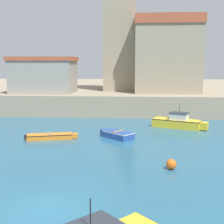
{
  "coord_description": "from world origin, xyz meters",
  "views": [
    {
      "loc": [
        3.96,
        -12.54,
        6.41
      ],
      "look_at": [
        1.82,
        15.4,
        2.0
      ],
      "focal_mm": 50.0,
      "sensor_mm": 36.0,
      "label": 1
    }
  ],
  "objects_px": {
    "dinghy_orange_1": "(51,136)",
    "mooring_buoy": "(171,164)",
    "motorboat_yellow_6": "(178,122)",
    "harbor_shed_mid_row": "(44,75)",
    "dinghy_blue_5": "(117,134)",
    "church": "(155,50)"
  },
  "relations": [
    {
      "from": "dinghy_orange_1",
      "to": "mooring_buoy",
      "type": "height_order",
      "value": "mooring_buoy"
    },
    {
      "from": "motorboat_yellow_6",
      "to": "harbor_shed_mid_row",
      "type": "xyz_separation_m",
      "value": [
        -16.24,
        8.95,
        4.33
      ]
    },
    {
      "from": "mooring_buoy",
      "to": "harbor_shed_mid_row",
      "type": "height_order",
      "value": "harbor_shed_mid_row"
    },
    {
      "from": "dinghy_blue_5",
      "to": "dinghy_orange_1",
      "type": "bearing_deg",
      "value": -170.74
    },
    {
      "from": "dinghy_orange_1",
      "to": "dinghy_blue_5",
      "type": "bearing_deg",
      "value": 9.26
    },
    {
      "from": "motorboat_yellow_6",
      "to": "harbor_shed_mid_row",
      "type": "distance_m",
      "value": 19.04
    },
    {
      "from": "harbor_shed_mid_row",
      "to": "mooring_buoy",
      "type": "bearing_deg",
      "value": -56.61
    },
    {
      "from": "dinghy_orange_1",
      "to": "church",
      "type": "distance_m",
      "value": 24.33
    },
    {
      "from": "dinghy_orange_1",
      "to": "harbor_shed_mid_row",
      "type": "relative_size",
      "value": 0.54
    },
    {
      "from": "dinghy_orange_1",
      "to": "harbor_shed_mid_row",
      "type": "height_order",
      "value": "harbor_shed_mid_row"
    },
    {
      "from": "dinghy_blue_5",
      "to": "mooring_buoy",
      "type": "height_order",
      "value": "dinghy_blue_5"
    },
    {
      "from": "harbor_shed_mid_row",
      "to": "dinghy_blue_5",
      "type": "bearing_deg",
      "value": -52.74
    },
    {
      "from": "dinghy_blue_5",
      "to": "mooring_buoy",
      "type": "relative_size",
      "value": 4.97
    },
    {
      "from": "motorboat_yellow_6",
      "to": "dinghy_orange_1",
      "type": "bearing_deg",
      "value": -153.9
    },
    {
      "from": "mooring_buoy",
      "to": "church",
      "type": "relative_size",
      "value": 0.04
    },
    {
      "from": "motorboat_yellow_6",
      "to": "harbor_shed_mid_row",
      "type": "relative_size",
      "value": 0.67
    },
    {
      "from": "motorboat_yellow_6",
      "to": "mooring_buoy",
      "type": "bearing_deg",
      "value": -99.37
    },
    {
      "from": "church",
      "to": "harbor_shed_mid_row",
      "type": "bearing_deg",
      "value": -157.22
    },
    {
      "from": "dinghy_blue_5",
      "to": "harbor_shed_mid_row",
      "type": "distance_m",
      "value": 17.75
    },
    {
      "from": "dinghy_orange_1",
      "to": "motorboat_yellow_6",
      "type": "xyz_separation_m",
      "value": [
        11.45,
        5.61,
        0.32
      ]
    },
    {
      "from": "church",
      "to": "harbor_shed_mid_row",
      "type": "xyz_separation_m",
      "value": [
        -14.68,
        -6.16,
        -3.42
      ]
    },
    {
      "from": "dinghy_orange_1",
      "to": "harbor_shed_mid_row",
      "type": "distance_m",
      "value": 16.01
    }
  ]
}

